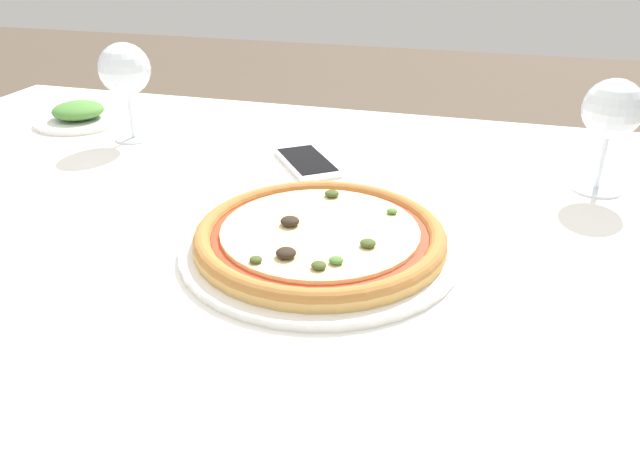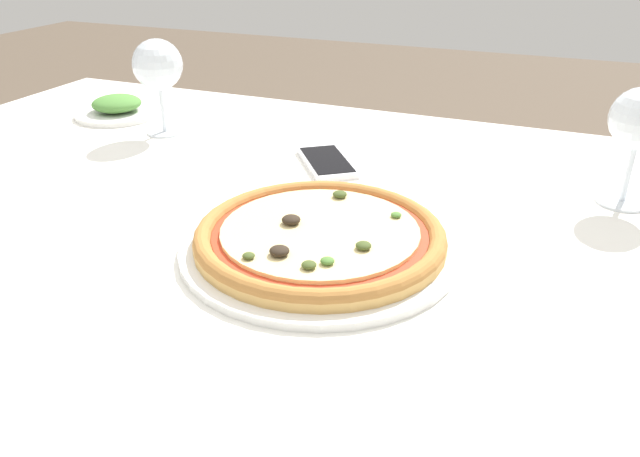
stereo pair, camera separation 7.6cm
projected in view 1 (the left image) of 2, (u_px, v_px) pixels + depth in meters
dining_table at (219, 251)px, 0.92m from camera, size 1.43×1.07×0.71m
pizza_plate at (320, 238)px, 0.76m from camera, size 0.34×0.34×0.04m
wine_glass_far_left at (612, 112)px, 0.89m from camera, size 0.08×0.08×0.17m
wine_glass_far_right at (125, 71)px, 1.10m from camera, size 0.09×0.09×0.17m
cell_phone at (307, 162)px, 1.03m from camera, size 0.14×0.16×0.01m
side_plate at (79, 115)px, 1.23m from camera, size 0.17×0.17×0.04m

